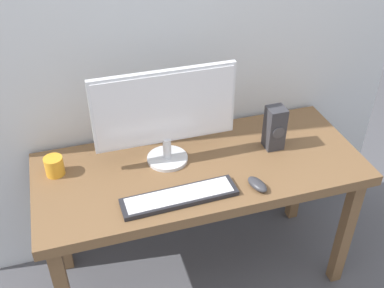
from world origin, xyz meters
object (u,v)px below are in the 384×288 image
Objects in this scene: desk at (200,179)px; keyboard_primary at (179,197)px; monitor at (165,113)px; speaker_right at (275,128)px; coffee_mug at (54,166)px; mouse at (257,184)px.

keyboard_primary reaches higher than desk.
keyboard_primary is (-0.15, -0.19, 0.09)m from desk.
monitor is 0.51m from speaker_right.
monitor reaches higher than speaker_right.
speaker_right is at bearing 5.34° from desk.
keyboard_primary is 0.56m from coffee_mug.
desk is 3.04× the size of keyboard_primary.
desk is 0.63m from coffee_mug.
monitor reaches higher than coffee_mug.
keyboard_primary is 0.33m from mouse.
desk is at bearing 114.41° from mouse.
monitor is 2.96× the size of speaker_right.
coffee_mug is at bearing 141.65° from mouse.
speaker_right is 2.44× the size of coffee_mug.
monitor is at bearing -4.33° from coffee_mug.
desk is 0.36m from monitor.
desk is at bearing 51.51° from keyboard_primary.
keyboard_primary is at bearing -93.78° from monitor.
speaker_right is at bearing -5.13° from coffee_mug.
keyboard_primary is at bearing -156.65° from speaker_right.
coffee_mug reaches higher than mouse.
mouse is (0.32, -0.03, 0.01)m from keyboard_primary.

